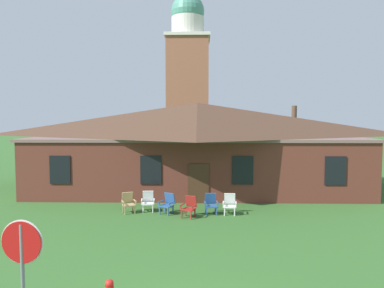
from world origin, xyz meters
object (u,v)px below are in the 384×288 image
object	(u,v)px
lawn_chair_near_door	(148,201)
lawn_chair_middle	(189,206)
stop_sign	(22,262)
lawn_chair_right_end	(211,203)
lawn_chair_far_side	(230,203)
lawn_chair_by_porch	(128,202)
lawn_chair_left_end	(168,203)

from	to	relation	value
lawn_chair_near_door	lawn_chair_middle	world-z (taller)	same
stop_sign	lawn_chair_right_end	distance (m)	11.32
lawn_chair_right_end	stop_sign	bearing A→B (deg)	-109.10
stop_sign	lawn_chair_far_side	xyz separation A→B (m)	(4.56, 10.58, -1.41)
lawn_chair_right_end	lawn_chair_far_side	size ratio (longest dim) A/B	1.00
stop_sign	lawn_chair_right_end	xyz separation A→B (m)	(3.68, 10.61, -1.41)
lawn_chair_near_door	lawn_chair_middle	distance (m)	2.30
stop_sign	lawn_chair_near_door	size ratio (longest dim) A/B	2.79
stop_sign	lawn_chair_right_end	bearing A→B (deg)	70.90
stop_sign	lawn_chair_by_porch	xyz separation A→B (m)	(-0.24, 10.74, -1.41)
lawn_chair_left_end	lawn_chair_far_side	distance (m)	2.91
lawn_chair_far_side	lawn_chair_near_door	bearing A→B (deg)	172.88
stop_sign	lawn_chair_near_door	bearing A→B (deg)	86.64
lawn_chair_by_porch	lawn_chair_far_side	size ratio (longest dim) A/B	1.00
lawn_chair_right_end	lawn_chair_by_porch	bearing A→B (deg)	178.16
lawn_chair_near_door	lawn_chair_by_porch	bearing A→B (deg)	-159.41
lawn_chair_left_end	lawn_chair_right_end	size ratio (longest dim) A/B	1.00
lawn_chair_left_end	lawn_chair_by_porch	bearing A→B (deg)	176.51
lawn_chair_near_door	lawn_chair_middle	size ratio (longest dim) A/B	1.00
lawn_chair_by_porch	lawn_chair_far_side	bearing A→B (deg)	-1.82
lawn_chair_far_side	lawn_chair_middle	bearing A→B (deg)	-163.05
stop_sign	lawn_chair_left_end	xyz separation A→B (m)	(1.65, 10.62, -1.41)
lawn_chair_near_door	lawn_chair_middle	xyz separation A→B (m)	(2.04, -1.06, 0.00)
stop_sign	lawn_chair_by_porch	world-z (taller)	stop_sign
stop_sign	lawn_chair_by_porch	distance (m)	10.83
lawn_chair_near_door	lawn_chair_left_end	bearing A→B (deg)	-24.32
lawn_chair_near_door	lawn_chair_far_side	world-z (taller)	same
lawn_chair_far_side	lawn_chair_right_end	bearing A→B (deg)	178.29
lawn_chair_right_end	lawn_chair_far_side	distance (m)	0.88
stop_sign	lawn_chair_left_end	distance (m)	10.84
lawn_chair_near_door	lawn_chair_right_end	distance (m)	3.06
stop_sign	lawn_chair_far_side	bearing A→B (deg)	66.71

